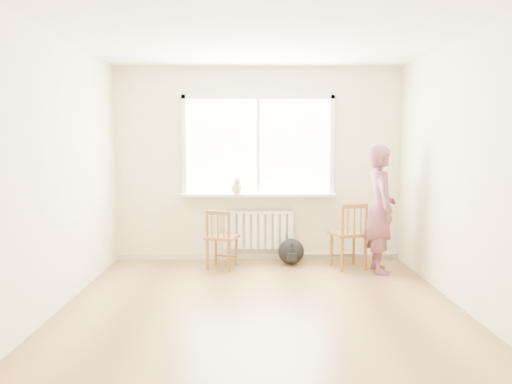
{
  "coord_description": "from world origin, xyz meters",
  "views": [
    {
      "loc": [
        -0.1,
        -4.75,
        1.63
      ],
      "look_at": [
        -0.04,
        1.2,
        1.06
      ],
      "focal_mm": 35.0,
      "sensor_mm": 36.0,
      "label": 1
    }
  ],
  "objects_px": {
    "person": "(380,209)",
    "backpack": "(291,252)",
    "chair_right": "(350,236)",
    "chair_left": "(221,239)",
    "cat": "(237,186)"
  },
  "relations": [
    {
      "from": "chair_right",
      "to": "backpack",
      "type": "height_order",
      "value": "chair_right"
    },
    {
      "from": "chair_right",
      "to": "cat",
      "type": "height_order",
      "value": "cat"
    },
    {
      "from": "chair_right",
      "to": "person",
      "type": "xyz_separation_m",
      "value": [
        0.35,
        -0.13,
        0.37
      ]
    },
    {
      "from": "chair_left",
      "to": "backpack",
      "type": "distance_m",
      "value": 0.99
    },
    {
      "from": "person",
      "to": "backpack",
      "type": "distance_m",
      "value": 1.32
    },
    {
      "from": "backpack",
      "to": "chair_right",
      "type": "bearing_deg",
      "value": -19.48
    },
    {
      "from": "chair_right",
      "to": "backpack",
      "type": "xyz_separation_m",
      "value": [
        -0.74,
        0.26,
        -0.27
      ]
    },
    {
      "from": "person",
      "to": "backpack",
      "type": "relative_size",
      "value": 4.58
    },
    {
      "from": "cat",
      "to": "backpack",
      "type": "relative_size",
      "value": 1.1
    },
    {
      "from": "chair_left",
      "to": "cat",
      "type": "distance_m",
      "value": 0.79
    },
    {
      "from": "chair_left",
      "to": "backpack",
      "type": "relative_size",
      "value": 2.22
    },
    {
      "from": "chair_left",
      "to": "cat",
      "type": "bearing_deg",
      "value": -99.31
    },
    {
      "from": "chair_right",
      "to": "person",
      "type": "height_order",
      "value": "person"
    },
    {
      "from": "chair_right",
      "to": "cat",
      "type": "distance_m",
      "value": 1.66
    },
    {
      "from": "cat",
      "to": "backpack",
      "type": "height_order",
      "value": "cat"
    }
  ]
}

